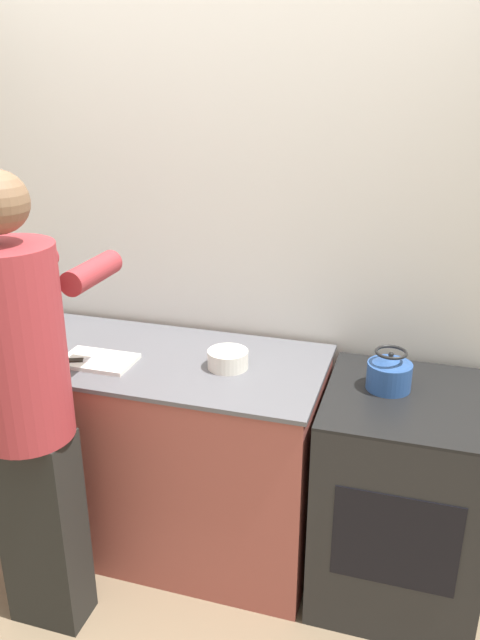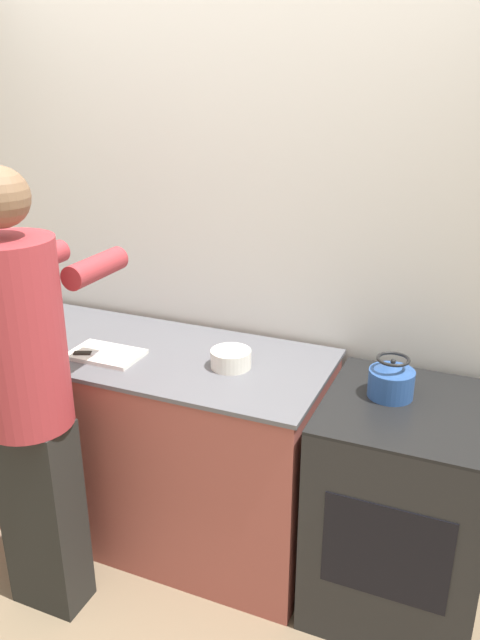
% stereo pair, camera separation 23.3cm
% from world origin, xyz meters
% --- Properties ---
extents(ground_plane, '(12.00, 12.00, 0.00)m').
position_xyz_m(ground_plane, '(0.00, 0.00, 0.00)').
color(ground_plane, '#7A664C').
extents(wall_back, '(8.00, 0.05, 2.60)m').
position_xyz_m(wall_back, '(0.00, 0.73, 1.30)').
color(wall_back, silver).
rests_on(wall_back, ground_plane).
extents(counter, '(1.70, 0.69, 0.92)m').
position_xyz_m(counter, '(-0.33, 0.33, 0.46)').
color(counter, '#9E4C42').
rests_on(counter, ground_plane).
extents(oven, '(0.63, 0.66, 0.90)m').
position_xyz_m(oven, '(0.85, 0.33, 0.45)').
color(oven, black).
rests_on(oven, ground_plane).
extents(person, '(0.36, 0.60, 1.76)m').
position_xyz_m(person, '(-0.44, -0.22, 0.96)').
color(person, black).
rests_on(person, ground_plane).
extents(cutting_board, '(0.30, 0.19, 0.02)m').
position_xyz_m(cutting_board, '(-0.40, 0.21, 0.93)').
color(cutting_board, silver).
rests_on(cutting_board, counter).
extents(knife, '(0.19, 0.10, 0.01)m').
position_xyz_m(knife, '(-0.43, 0.18, 0.94)').
color(knife, silver).
rests_on(knife, cutting_board).
extents(kettle, '(0.17, 0.17, 0.16)m').
position_xyz_m(kettle, '(0.76, 0.37, 0.96)').
color(kettle, '#284C8C').
rests_on(kettle, oven).
extents(bowl_prep, '(0.17, 0.17, 0.07)m').
position_xyz_m(bowl_prep, '(0.13, 0.32, 0.96)').
color(bowl_prep, silver).
rests_on(bowl_prep, counter).
extents(canister_jar, '(0.12, 0.12, 0.16)m').
position_xyz_m(canister_jar, '(-0.91, 0.34, 1.00)').
color(canister_jar, '#756047').
rests_on(canister_jar, counter).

